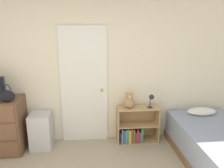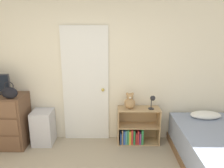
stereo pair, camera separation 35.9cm
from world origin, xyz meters
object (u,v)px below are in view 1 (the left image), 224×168
handbag (6,96)px  bookshelf (134,128)px  storage_bin (41,130)px  teddy_bear (129,101)px  desk_lamp (151,99)px  bed (221,147)px

handbag → bookshelf: (2.03, 0.27, -0.77)m
storage_bin → bookshelf: 1.63m
storage_bin → teddy_bear: bearing=1.4°
handbag → bookshelf: bearing=7.7°
bookshelf → teddy_bear: size_ratio=2.56×
handbag → desk_lamp: 2.32m
storage_bin → bed: (2.80, -0.73, -0.04)m
storage_bin → bookshelf: size_ratio=0.83×
bookshelf → bed: 1.40m
bookshelf → handbag: bearing=-172.3°
bookshelf → desk_lamp: (0.27, -0.04, 0.57)m
desk_lamp → bed: size_ratio=0.13×
handbag → bookshelf: 2.19m
storage_bin → handbag: bearing=-149.4°
teddy_bear → desk_lamp: size_ratio=1.17×
bookshelf → desk_lamp: bearing=-8.1°
storage_bin → bed: size_ratio=0.33×
handbag → desk_lamp: bearing=5.9°
teddy_bear → desk_lamp: bearing=-6.1°
handbag → storage_bin: size_ratio=0.46×
handbag → bed: handbag is taller
bed → storage_bin: bearing=165.4°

